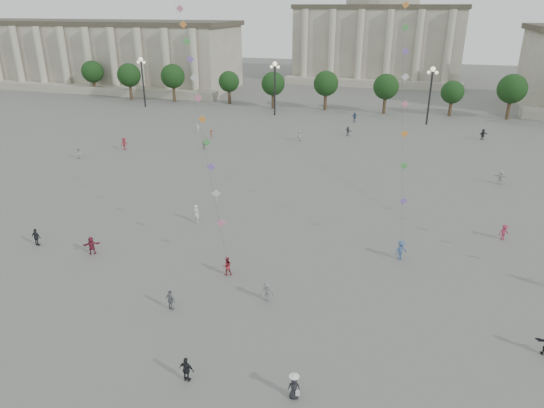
# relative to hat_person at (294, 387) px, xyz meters

# --- Properties ---
(ground) EXTENTS (360.00, 360.00, 0.00)m
(ground) POSITION_rel_hat_person_xyz_m (-7.93, 4.28, -0.81)
(ground) COLOR #575552
(ground) RESTS_ON ground
(hall_west) EXTENTS (84.00, 26.22, 17.20)m
(hall_west) POSITION_rel_hat_person_xyz_m (-82.93, 98.17, 7.62)
(hall_west) COLOR gray
(hall_west) RESTS_ON ground
(hall_central) EXTENTS (48.30, 34.30, 35.50)m
(hall_central) POSITION_rel_hat_person_xyz_m (-7.93, 133.50, 13.43)
(hall_central) COLOR gray
(hall_central) RESTS_ON ground
(tree_row) EXTENTS (137.12, 5.12, 8.00)m
(tree_row) POSITION_rel_hat_person_xyz_m (-7.93, 82.28, 4.59)
(tree_row) COLOR #3A2D1D
(tree_row) RESTS_ON ground
(lamp_post_far_west) EXTENTS (2.00, 0.90, 10.65)m
(lamp_post_far_west) POSITION_rel_hat_person_xyz_m (-52.93, 74.28, 6.55)
(lamp_post_far_west) COLOR #262628
(lamp_post_far_west) RESTS_ON ground
(lamp_post_mid_west) EXTENTS (2.00, 0.90, 10.65)m
(lamp_post_mid_west) POSITION_rel_hat_person_xyz_m (-22.93, 74.28, 6.55)
(lamp_post_mid_west) COLOR #262628
(lamp_post_mid_west) RESTS_ON ground
(lamp_post_mid_east) EXTENTS (2.00, 0.90, 10.65)m
(lamp_post_mid_east) POSITION_rel_hat_person_xyz_m (7.07, 74.28, 6.55)
(lamp_post_mid_east) COLOR #262628
(lamp_post_mid_east) RESTS_ON ground
(person_crowd_0) EXTENTS (1.21, 0.71, 1.94)m
(person_crowd_0) POSITION_rel_hat_person_xyz_m (-6.31, 72.28, 0.16)
(person_crowd_0) COLOR navy
(person_crowd_0) RESTS_ON ground
(person_crowd_1) EXTENTS (0.90, 0.96, 1.57)m
(person_crowd_1) POSITION_rel_hat_person_xyz_m (-41.92, 36.74, -0.02)
(person_crowd_1) COLOR #B3B3AF
(person_crowd_1) RESTS_ON ground
(person_crowd_2) EXTENTS (1.11, 1.42, 1.93)m
(person_crowd_2) POSITION_rel_hat_person_xyz_m (-38.14, 42.70, 0.16)
(person_crowd_2) COLOR maroon
(person_crowd_2) RESTS_ON ground
(person_crowd_4) EXTENTS (1.53, 1.38, 1.69)m
(person_crowd_4) POSITION_rel_hat_person_xyz_m (-13.31, 55.83, 0.04)
(person_crowd_4) COLOR silver
(person_crowd_4) RESTS_ON ground
(person_crowd_6) EXTENTS (1.17, 0.84, 1.64)m
(person_crowd_6) POSITION_rel_hat_person_xyz_m (-4.41, 9.01, 0.02)
(person_crowd_6) COLOR slate
(person_crowd_6) RESTS_ON ground
(person_crowd_7) EXTENTS (1.75, 0.85, 1.81)m
(person_crowd_7) POSITION_rel_hat_person_xyz_m (16.09, 42.44, 0.10)
(person_crowd_7) COLOR silver
(person_crowd_7) RESTS_ON ground
(person_crowd_8) EXTENTS (1.17, 1.00, 1.57)m
(person_crowd_8) POSITION_rel_hat_person_xyz_m (14.32, 25.54, -0.02)
(person_crowd_8) COLOR #952842
(person_crowd_8) RESTS_ON ground
(person_crowd_9) EXTENTS (1.65, 1.44, 1.80)m
(person_crowd_9) POSITION_rel_hat_person_xyz_m (16.13, 65.31, 0.10)
(person_crowd_9) COLOR black
(person_crowd_9) RESTS_ON ground
(person_crowd_10) EXTENTS (0.39, 0.57, 1.52)m
(person_crowd_10) POSITION_rel_hat_person_xyz_m (-31.79, 56.22, -0.05)
(person_crowd_10) COLOR silver
(person_crowd_10) RESTS_ON ground
(person_crowd_12) EXTENTS (1.46, 1.36, 1.64)m
(person_crowd_12) POSITION_rel_hat_person_xyz_m (-5.97, 61.54, 0.01)
(person_crowd_12) COLOR #5D5D62
(person_crowd_12) RESTS_ON ground
(person_crowd_13) EXTENTS (0.83, 0.71, 1.93)m
(person_crowd_13) POSITION_rel_hat_person_xyz_m (-15.70, 20.79, 0.16)
(person_crowd_13) COLOR silver
(person_crowd_13) RESTS_ON ground
(person_crowd_16) EXTENTS (0.94, 0.70, 1.48)m
(person_crowd_16) POSITION_rel_hat_person_xyz_m (-26.48, 46.70, -0.07)
(person_crowd_16) COLOR slate
(person_crowd_16) RESTS_ON ground
(person_crowd_17) EXTENTS (0.87, 1.09, 1.48)m
(person_crowd_17) POSITION_rel_hat_person_xyz_m (-27.92, 53.10, -0.06)
(person_crowd_17) COLOR #9A402A
(person_crowd_17) RESTS_ON ground
(tourist_1) EXTENTS (1.03, 0.50, 1.71)m
(tourist_1) POSITION_rel_hat_person_xyz_m (-27.85, 11.68, 0.05)
(tourist_1) COLOR #232428
(tourist_1) RESTS_ON ground
(tourist_2) EXTENTS (1.56, 1.30, 1.68)m
(tourist_2) POSITION_rel_hat_person_xyz_m (-21.87, 11.74, 0.03)
(tourist_2) COLOR maroon
(tourist_2) RESTS_ON ground
(tourist_3) EXTENTS (1.04, 0.72, 1.64)m
(tourist_3) POSITION_rel_hat_person_xyz_m (-10.90, 5.91, 0.02)
(tourist_3) COLOR slate
(tourist_3) RESTS_ON ground
(tourist_4) EXTENTS (1.00, 0.48, 1.67)m
(tourist_4) POSITION_rel_hat_person_xyz_m (-6.50, -0.49, 0.03)
(tourist_4) COLOR black
(tourist_4) RESTS_ON ground
(kite_flyer_0) EXTENTS (0.99, 0.91, 1.63)m
(kite_flyer_0) POSITION_rel_hat_person_xyz_m (-8.76, 11.79, 0.01)
(kite_flyer_0) COLOR maroon
(kite_flyer_0) RESTS_ON ground
(kite_flyer_1) EXTENTS (1.33, 1.30, 1.83)m
(kite_flyer_1) POSITION_rel_hat_person_xyz_m (5.02, 18.67, 0.11)
(kite_flyer_1) COLOR #395381
(kite_flyer_1) RESTS_ON ground
(hat_person) EXTENTS (0.79, 0.60, 1.69)m
(hat_person) POSITION_rel_hat_person_xyz_m (0.00, 0.00, 0.00)
(hat_person) COLOR black
(hat_person) RESTS_ON ground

